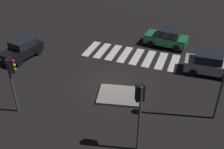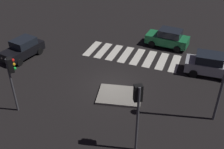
% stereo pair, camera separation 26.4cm
% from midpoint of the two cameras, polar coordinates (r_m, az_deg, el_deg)
% --- Properties ---
extents(ground_plane, '(80.00, 80.00, 0.00)m').
position_cam_midpoint_polar(ground_plane, '(21.40, -0.35, -2.25)').
color(ground_plane, black).
extents(traffic_island, '(3.62, 3.01, 0.18)m').
position_cam_midpoint_polar(traffic_island, '(20.18, 1.28, -4.40)').
color(traffic_island, gray).
rests_on(traffic_island, ground).
extents(car_silver, '(4.27, 2.13, 1.83)m').
position_cam_midpoint_polar(car_silver, '(23.75, 19.50, 2.09)').
color(car_silver, '#9EA0A5').
rests_on(car_silver, ground).
extents(car_green, '(4.23, 2.23, 1.79)m').
position_cam_midpoint_polar(car_green, '(27.38, 11.10, 7.55)').
color(car_green, '#196B38').
rests_on(car_green, ground).
extents(car_black, '(2.44, 4.20, 1.74)m').
position_cam_midpoint_polar(car_black, '(26.10, -18.64, 5.01)').
color(car_black, black).
rests_on(car_black, ground).
extents(traffic_light_west, '(0.54, 0.53, 4.46)m').
position_cam_midpoint_polar(traffic_light_west, '(14.32, 5.25, -5.85)').
color(traffic_light_west, '#47474C').
rests_on(traffic_light_west, ground).
extents(traffic_light_north, '(0.54, 0.54, 4.06)m').
position_cam_midpoint_polar(traffic_light_north, '(18.34, -20.65, 0.34)').
color(traffic_light_north, '#47474C').
rests_on(traffic_light_north, ground).
extents(crosswalk_near, '(8.75, 3.20, 0.02)m').
position_cam_midpoint_polar(crosswalk_near, '(25.53, 3.67, 3.99)').
color(crosswalk_near, silver).
rests_on(crosswalk_near, ground).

